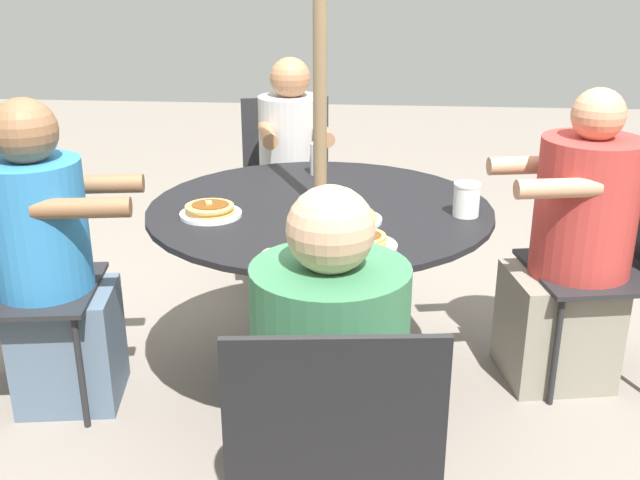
% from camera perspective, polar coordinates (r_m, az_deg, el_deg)
% --- Properties ---
extents(ground_plane, '(12.00, 12.00, 0.00)m').
position_cam_1_polar(ground_plane, '(3.02, 0.00, -11.16)').
color(ground_plane, gray).
extents(patio_table, '(1.24, 1.24, 0.76)m').
position_cam_1_polar(patio_table, '(2.74, 0.00, 0.34)').
color(patio_table, black).
rests_on(patio_table, ground).
extents(umbrella_pole, '(0.05, 0.05, 2.35)m').
position_cam_1_polar(umbrella_pole, '(2.60, 0.00, 11.41)').
color(umbrella_pole, '#846B4C').
rests_on(umbrella_pole, ground).
extents(patio_chair_north, '(0.57, 0.57, 0.92)m').
position_cam_1_polar(patio_chair_north, '(3.87, -2.42, 4.73)').
color(patio_chair_north, '#232326').
rests_on(patio_chair_north, ground).
extents(diner_north, '(0.40, 0.53, 1.16)m').
position_cam_1_polar(diner_north, '(3.69, -2.14, 4.10)').
color(diner_north, beige).
rests_on(diner_north, ground).
extents(patio_chair_east, '(0.54, 0.54, 0.92)m').
position_cam_1_polar(patio_chair_east, '(2.94, -23.19, -2.33)').
color(patio_chair_east, '#232326').
rests_on(patio_chair_east, ground).
extents(diner_east, '(0.55, 0.41, 1.16)m').
position_cam_1_polar(diner_east, '(2.88, -19.78, -2.18)').
color(diner_east, slate).
rests_on(diner_east, ground).
extents(patio_chair_south, '(0.52, 0.52, 0.92)m').
position_cam_1_polar(patio_chair_south, '(1.77, 0.91, -16.60)').
color(patio_chair_south, '#232326').
rests_on(patio_chair_south, ground).
extents(diner_south, '(0.41, 0.57, 1.13)m').
position_cam_1_polar(diner_south, '(1.93, 0.69, -13.65)').
color(diner_south, '#3D3D42').
rests_on(diner_south, ground).
extents(patio_chair_west, '(0.56, 0.56, 0.92)m').
position_cam_1_polar(patio_chair_west, '(3.11, 21.80, -0.91)').
color(patio_chair_west, '#232326').
rests_on(patio_chair_west, ground).
extents(diner_west, '(0.55, 0.45, 1.17)m').
position_cam_1_polar(diner_west, '(3.03, 18.70, -1.11)').
color(diner_west, gray).
rests_on(diner_west, ground).
extents(pancake_plate_a, '(0.21, 0.21, 0.05)m').
position_cam_1_polar(pancake_plate_a, '(2.31, 3.25, -0.16)').
color(pancake_plate_a, white).
rests_on(pancake_plate_a, patio_table).
extents(pancake_plate_b, '(0.21, 0.21, 0.05)m').
position_cam_1_polar(pancake_plate_b, '(2.61, -8.36, 2.21)').
color(pancake_plate_b, white).
rests_on(pancake_plate_b, patio_table).
extents(pancake_plate_c, '(0.21, 0.21, 0.05)m').
position_cam_1_polar(pancake_plate_c, '(2.54, 2.37, 1.76)').
color(pancake_plate_c, white).
rests_on(pancake_plate_c, patio_table).
extents(syrup_bottle, '(0.09, 0.07, 0.16)m').
position_cam_1_polar(syrup_bottle, '(2.15, -0.01, -0.51)').
color(syrup_bottle, '#602D0F').
rests_on(syrup_bottle, patio_table).
extents(coffee_cup, '(0.09, 0.09, 0.12)m').
position_cam_1_polar(coffee_cup, '(2.63, 11.10, 3.05)').
color(coffee_cup, white).
rests_on(coffee_cup, patio_table).
extents(drinking_glass_a, '(0.07, 0.07, 0.13)m').
position_cam_1_polar(drinking_glass_a, '(3.08, -0.12, 6.21)').
color(drinking_glass_a, silver).
rests_on(drinking_glass_a, patio_table).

